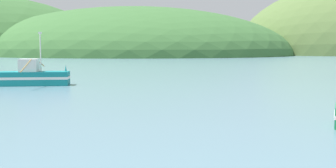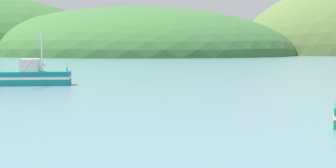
# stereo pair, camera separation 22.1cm
# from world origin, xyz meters

# --- Properties ---
(hill_far_center) EXTENTS (147.42, 117.93, 44.72)m
(hill_far_center) POSITION_xyz_m (-23.38, 198.79, 0.00)
(hill_far_center) COLOR #386633
(hill_far_center) RESTS_ON ground
(fishing_boat_teal) EXTENTS (7.52, 11.30, 5.61)m
(fishing_boat_teal) POSITION_xyz_m (-13.35, 46.10, 0.95)
(fishing_boat_teal) COLOR #147F84
(fishing_boat_teal) RESTS_ON ground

